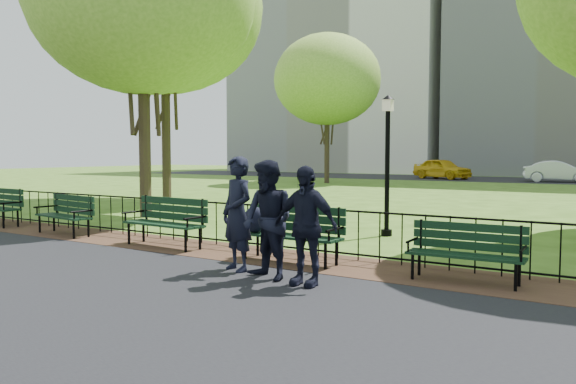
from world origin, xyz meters
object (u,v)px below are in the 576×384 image
Objects in this scene: park_bench_right_a at (467,246)px; tree_far_w at (327,80)px; park_bench_left_a at (167,217)px; person_right at (305,226)px; taxi at (442,169)px; lamppost at (387,160)px; tree_mid_w at (164,9)px; person_mid at (268,220)px; sedan_silver at (558,171)px; park_bench_main at (277,224)px; park_bench_left_b at (67,210)px; person_left at (237,214)px.

park_bench_right_a is 0.18× the size of tree_far_w.
person_right is (4.04, -1.38, 0.25)m from park_bench_left_a.
tree_far_w reaches higher than taxi.
tree_mid_w is (-11.25, 4.42, 5.80)m from lamppost.
lamppost reaches higher than person_mid.
tree_mid_w reaches higher than taxi.
tree_mid_w is 27.06m from sedan_silver.
sedan_silver reaches higher than park_bench_main.
park_bench_left_b reaches higher than park_bench_right_a.
park_bench_left_a is at bearing 178.45° from park_bench_right_a.
person_right is 34.62m from taxi.
park_bench_main is 4.06m from lamppost.
person_left is (2.62, -1.10, 0.31)m from park_bench_left_a.
tree_mid_w is 6.09× the size of person_mid.
tree_far_w is (-11.91, 19.15, 4.71)m from lamppost.
tree_far_w is (-8.76, 22.95, 5.84)m from park_bench_left_a.
park_bench_right_a is 0.15× the size of tree_mid_w.
person_mid reaches higher than park_bench_right_a.
park_bench_main is 1.13× the size of park_bench_right_a.
park_bench_left_a is 0.21× the size of tree_far_w.
park_bench_left_a is 1.13× the size of person_right.
person_right is (12.14, -9.60, -6.68)m from tree_mid_w.
park_bench_left_a is 0.44× the size of taxi.
person_mid is at bearing 1.01° from person_left.
park_bench_left_a is 1.05× the size of person_left.
person_left is at bearing -93.41° from park_bench_main.
park_bench_main is at bearing 1.37° from park_bench_left_a.
park_bench_left_a is 5.94m from park_bench_right_a.
person_right reaches higher than park_bench_left_b.
sedan_silver is (-0.59, 33.10, -0.16)m from person_right.
person_right is at bearing 8.37° from person_left.
park_bench_right_a is at bearing 3.30° from park_bench_main.
park_bench_left_a is at bearing -45.43° from tree_mid_w.
tree_mid_w is at bearing 137.72° from park_bench_left_a.
park_bench_left_a reaches higher than park_bench_main.
tree_far_w is 11.78m from taxi.
park_bench_right_a is (5.93, 0.06, -0.08)m from park_bench_left_a.
person_mid is (3.39, -1.36, 0.29)m from park_bench_left_a.
taxi is (-7.67, 33.58, -0.14)m from person_mid.
park_bench_right_a is (3.24, 0.14, -0.12)m from park_bench_main.
sedan_silver is (11.55, 23.50, -6.84)m from tree_mid_w.
person_mid is at bearing 178.44° from person_right.
person_left is (10.72, -9.33, -6.62)m from tree_mid_w.
park_bench_main is at bearing 135.85° from person_mid.
tree_mid_w is at bearing 143.60° from sedan_silver.
sedan_silver is at bearing 85.66° from park_bench_left_b.
person_right is at bearing -3.20° from park_bench_left_b.
park_bench_right_a is 27.84m from tree_far_w.
tree_far_w is at bearing 92.55° from tree_mid_w.
taxi is at bearing 120.89° from person_left.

